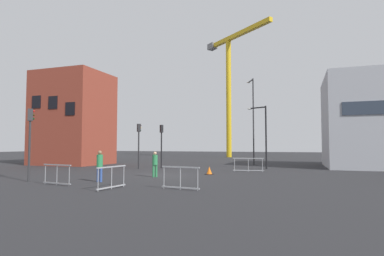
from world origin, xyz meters
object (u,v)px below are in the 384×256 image
Objects in this scene: traffic_light_median at (161,139)px; pedestrian_walking at (155,162)px; streetlamp_tall at (253,115)px; construction_crane at (230,76)px; traffic_cone_by_barrier at (209,171)px; streetlamp_short at (263,130)px; pedestrian_waiting at (100,164)px; traffic_light_far at (30,133)px; traffic_light_verge at (139,139)px.

pedestrian_walking is (2.94, -7.41, -1.69)m from traffic_light_median.
traffic_light_median is (-7.28, -7.21, -2.60)m from streetlamp_tall.
traffic_cone_by_barrier is at bearing -80.62° from construction_crane.
streetlamp_tall is at bearing 82.72° from traffic_cone_by_barrier.
streetlamp_short is 8.03m from traffic_cone_by_barrier.
streetlamp_tall is 5.16× the size of pedestrian_waiting.
traffic_light_far is at bearing -129.18° from streetlamp_short.
traffic_light_verge is 7.04× the size of traffic_cone_by_barrier.
construction_crane is at bearing 108.42° from streetlamp_tall.
pedestrian_walking is at bearing 62.91° from pedestrian_waiting.
streetlamp_tall is 2.31× the size of traffic_light_verge.
traffic_light_verge is at bearing -135.29° from streetlamp_tall.
pedestrian_waiting is (1.16, -10.88, -1.61)m from traffic_light_median.
construction_crane is 5.44× the size of traffic_light_verge.
streetlamp_short is (8.36, -25.34, -10.87)m from construction_crane.
pedestrian_walking is at bearing 38.94° from traffic_light_far.
pedestrian_waiting is (-1.78, -3.47, 0.08)m from pedestrian_walking.
streetlamp_tall is at bearing 107.56° from streetlamp_short.
streetlamp_short is at bearing 14.24° from traffic_light_median.
traffic_light_far is 7.58m from pedestrian_walking.
construction_crane reaches higher than streetlamp_tall.
streetlamp_tall is at bearing 62.39° from traffic_light_far.
pedestrian_walking is (2.44, -35.00, -13.32)m from construction_crane.
traffic_cone_by_barrier is (2.85, 2.93, -0.70)m from pedestrian_walking.
pedestrian_waiting is (2.66, -9.40, -1.63)m from traffic_light_verge.
construction_crane reaches higher than traffic_cone_by_barrier.
traffic_light_median is 12.35m from traffic_light_far.
streetlamp_short is 11.03m from traffic_light_verge.
construction_crane is 35.39m from traffic_cone_by_barrier.
traffic_cone_by_barrier is (4.63, 6.41, -0.77)m from pedestrian_waiting.
traffic_light_far is at bearing -141.06° from pedestrian_walking.
pedestrian_walking is (5.72, 4.62, -1.84)m from traffic_light_far.
streetlamp_tall reaches higher than pedestrian_waiting.
construction_crane is at bearing 90.99° from pedestrian_waiting.
streetlamp_tall is at bearing 44.71° from traffic_light_verge.
streetlamp_short is at bearing -71.74° from construction_crane.
traffic_light_median is 2.38× the size of pedestrian_walking.
construction_crane reaches higher than pedestrian_walking.
traffic_light_verge is at bearing -160.19° from streetlamp_short.
traffic_light_median is 11.06m from pedestrian_waiting.
pedestrian_waiting is (3.94, 1.15, -1.76)m from traffic_light_far.
streetlamp_tall is at bearing 73.45° from pedestrian_walking.
construction_crane is 23.30m from streetlamp_tall.
streetlamp_tall reaches higher than pedestrian_walking.
streetlamp_tall is 10.57m from traffic_light_median.
streetlamp_tall is (6.79, -20.38, -9.04)m from construction_crane.
traffic_light_far reaches higher than traffic_light_verge.
traffic_light_far reaches higher than traffic_light_median.
traffic_cone_by_barrier is at bearing 54.16° from pedestrian_waiting.
construction_crane reaches higher than pedestrian_waiting.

